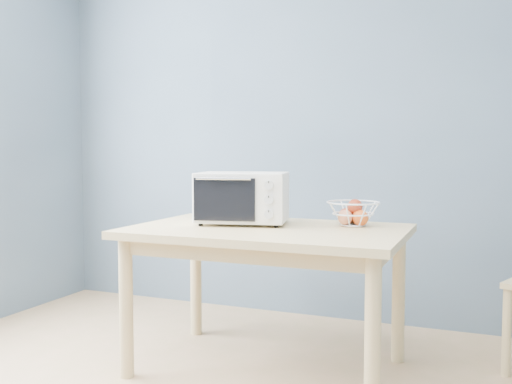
% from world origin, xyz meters
% --- Properties ---
extents(room, '(4.01, 4.51, 2.61)m').
position_xyz_m(room, '(0.00, 0.00, 1.30)').
color(room, tan).
rests_on(room, ground).
extents(dining_table, '(1.40, 0.90, 0.75)m').
position_xyz_m(dining_table, '(0.02, 1.21, 0.65)').
color(dining_table, tan).
rests_on(dining_table, ground).
extents(toaster_oven, '(0.53, 0.44, 0.28)m').
position_xyz_m(toaster_oven, '(-0.17, 1.29, 0.90)').
color(toaster_oven, white).
rests_on(toaster_oven, dining_table).
extents(fruit_basket, '(0.29, 0.29, 0.14)m').
position_xyz_m(fruit_basket, '(0.42, 1.43, 0.82)').
color(fruit_basket, white).
rests_on(fruit_basket, dining_table).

